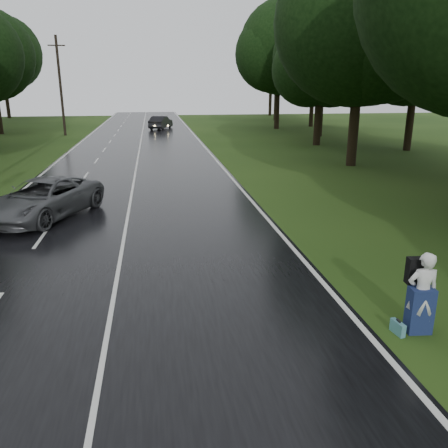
{
  "coord_description": "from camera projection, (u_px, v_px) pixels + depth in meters",
  "views": [
    {
      "loc": [
        1.22,
        -8.74,
        5.41
      ],
      "look_at": [
        3.37,
        5.2,
        1.1
      ],
      "focal_mm": 36.58,
      "sensor_mm": 36.0,
      "label": 1
    }
  ],
  "objects": [
    {
      "name": "tree_right_f",
      "position": [
        276.0,
        129.0,
        59.0
      ],
      "size": [
        10.66,
        10.66,
        16.65
      ],
      "primitive_type": null,
      "color": "black",
      "rests_on": "ground"
    },
    {
      "name": "tree_right_e",
      "position": [
        316.0,
        145.0,
        42.94
      ],
      "size": [
        8.06,
        8.06,
        12.6
      ],
      "primitive_type": null,
      "color": "black",
      "rests_on": "ground"
    },
    {
      "name": "suitcase",
      "position": [
        398.0,
        328.0,
        10.31
      ],
      "size": [
        0.18,
        0.44,
        0.3
      ],
      "primitive_type": "cube",
      "rotation": [
        0.0,
        0.0,
        0.14
      ],
      "color": "teal",
      "rests_on": "ground"
    },
    {
      "name": "lane_center",
      "position": [
        135.0,
        174.0,
        28.56
      ],
      "size": [
        0.12,
        140.0,
        0.01
      ],
      "primitive_type": "cube",
      "color": "silver",
      "rests_on": "road"
    },
    {
      "name": "tree_right_d",
      "position": [
        351.0,
        165.0,
        32.06
      ],
      "size": [
        10.14,
        10.14,
        15.85
      ],
      "primitive_type": null,
      "color": "black",
      "rests_on": "ground"
    },
    {
      "name": "grey_car",
      "position": [
        43.0,
        199.0,
        19.09
      ],
      "size": [
        4.91,
        6.44,
        1.63
      ],
      "primitive_type": "imported",
      "rotation": [
        0.0,
        0.0,
        5.85
      ],
      "color": "#4C4E52",
      "rests_on": "road"
    },
    {
      "name": "far_car",
      "position": [
        161.0,
        122.0,
        57.99
      ],
      "size": [
        3.23,
        5.23,
        1.63
      ],
      "primitive_type": "imported",
      "rotation": [
        0.0,
        0.0,
        2.81
      ],
      "color": "black",
      "rests_on": "road"
    },
    {
      "name": "tree_left_f",
      "position": [
        1.0,
        134.0,
        52.65
      ],
      "size": [
        9.35,
        9.35,
        14.61
      ],
      "primitive_type": null,
      "color": "black",
      "rests_on": "ground"
    },
    {
      "name": "road",
      "position": [
        135.0,
        175.0,
        28.57
      ],
      "size": [
        12.0,
        140.0,
        0.04
      ],
      "primitive_type": "cube",
      "color": "black",
      "rests_on": "ground"
    },
    {
      "name": "ground",
      "position": [
        105.0,
        351.0,
        9.67
      ],
      "size": [
        160.0,
        160.0,
        0.0
      ],
      "primitive_type": "plane",
      "color": "#294514",
      "rests_on": "ground"
    },
    {
      "name": "hitchhiker",
      "position": [
        421.0,
        296.0,
        10.2
      ],
      "size": [
        0.75,
        0.68,
        1.93
      ],
      "color": "silver",
      "rests_on": "ground"
    },
    {
      "name": "utility_pole_far",
      "position": [
        65.0,
        135.0,
        51.18
      ],
      "size": [
        1.8,
        0.28,
        10.5
      ],
      "primitive_type": null,
      "color": "black",
      "rests_on": "ground"
    }
  ]
}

